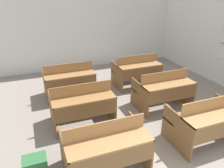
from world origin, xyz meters
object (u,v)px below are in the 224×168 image
bench_second_right (164,89)px  bench_third_right (137,70)px  bench_front_right (207,120)px  schoolbag (36,168)px  bench_front_left (105,146)px  bench_second_left (82,104)px  bench_third_left (69,80)px

bench_second_right → bench_third_right: same height
bench_front_right → schoolbag: bench_front_right is taller
bench_front_left → bench_second_left: bearing=90.3°
bench_front_left → bench_front_right: 1.97m
bench_second_right → schoolbag: bearing=-158.6°
bench_front_left → bench_third_left: size_ratio=1.00×
bench_front_left → bench_third_right: 3.43m
bench_front_left → bench_front_right: (1.97, 0.00, 0.00)m
bench_front_right → schoolbag: bearing=175.6°
bench_second_left → schoolbag: (-1.03, -1.19, -0.28)m
bench_third_right → schoolbag: size_ratio=3.36×
bench_front_right → bench_third_right: size_ratio=1.00×
bench_front_left → bench_second_left: (-0.01, 1.42, 0.00)m
bench_front_left → schoolbag: bench_front_left is taller
schoolbag → bench_third_left: bearing=68.2°
bench_front_left → bench_third_right: bearing=54.9°
bench_front_left → bench_third_left: (-0.01, 2.79, 0.00)m
bench_second_left → schoolbag: bench_second_left is taller
bench_second_right → bench_third_right: bearing=89.8°
schoolbag → bench_front_left: bearing=-12.7°
bench_front_right → bench_second_left: same height
bench_front_left → bench_third_right: size_ratio=1.00×
bench_third_right → schoolbag: (-3.01, -2.57, -0.28)m
bench_front_left → bench_second_right: 2.42m
bench_third_right → schoolbag: 3.97m
schoolbag → bench_second_right: bearing=21.4°
bench_front_right → bench_second_right: 1.41m
bench_second_right → schoolbag: 3.24m
bench_second_right → bench_third_left: size_ratio=1.00×
bench_front_right → bench_second_right: (-0.00, 1.41, 0.00)m
bench_second_right → bench_third_right: (0.01, 1.40, 0.00)m
bench_third_left → schoolbag: bearing=-111.8°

